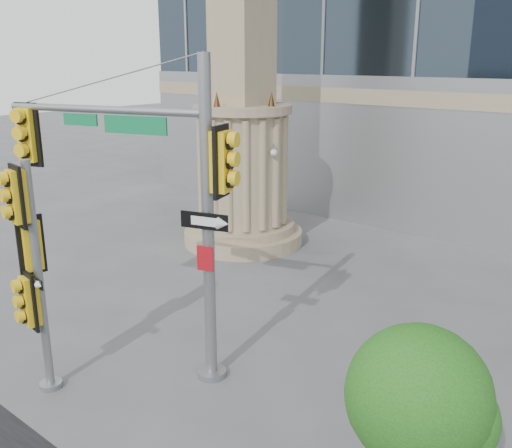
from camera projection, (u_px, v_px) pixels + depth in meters
The scene contains 5 objects.
ground at pixel (172, 414), 11.14m from camera, with size 120.00×120.00×0.00m, color #545456.
monument at pixel (242, 92), 19.90m from camera, with size 4.40×4.40×16.60m.
main_signal_pole at pixel (154, 183), 11.73m from camera, with size 5.11×2.02×6.79m.
secondary_signal_pole at pixel (30, 261), 11.21m from camera, with size 0.84×0.70×4.86m.
street_tree at pixel (420, 402), 7.86m from camera, with size 2.07×2.02×3.22m.
Camera 1 is at (7.44, -6.34, 6.70)m, focal length 40.00 mm.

